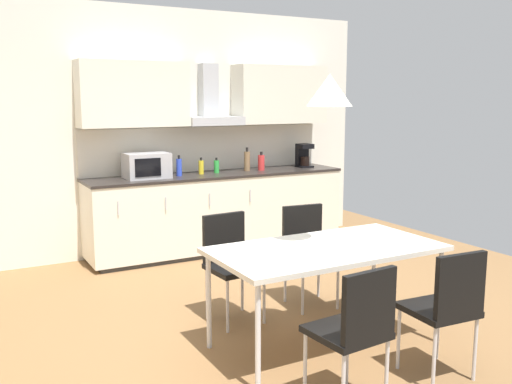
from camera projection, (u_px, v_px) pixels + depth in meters
ground_plane at (266, 343)px, 4.28m from camera, size 7.32×8.68×0.02m
wall_back at (140, 132)px, 6.59m from camera, size 5.86×0.10×2.84m
kitchen_counter at (218, 211)px, 6.81m from camera, size 3.12×0.67×0.93m
backsplash_tile at (207, 149)px, 6.96m from camera, size 3.10×0.02×0.53m
upper_wall_cabinets at (212, 95)px, 6.72m from camera, size 3.10×0.40×0.72m
microwave at (147, 166)px, 6.30m from camera, size 0.48×0.35×0.28m
coffee_maker at (303, 155)px, 7.32m from camera, size 0.18×0.19×0.30m
bottle_blue at (179, 167)px, 6.48m from camera, size 0.06×0.06×0.24m
bottle_green at (217, 166)px, 6.75m from camera, size 0.06×0.06×0.18m
bottle_yellow at (201, 167)px, 6.64m from camera, size 0.06×0.06×0.19m
bottle_brown at (247, 161)px, 6.94m from camera, size 0.07×0.07×0.29m
bottle_red at (261, 162)px, 6.99m from camera, size 0.08×0.08×0.23m
dining_table at (326, 252)px, 4.12m from camera, size 1.66×0.86×0.75m
chair_near_right at (448, 302)px, 3.62m from camera, size 0.43×0.43×0.87m
chair_near_left at (356, 323)px, 3.27m from camera, size 0.43×0.43×0.87m
chair_far_right at (307, 245)px, 5.03m from camera, size 0.44×0.44×0.87m
chair_far_left at (230, 256)px, 4.67m from camera, size 0.43×0.43×0.87m
pendant_lamp at (330, 90)px, 3.93m from camera, size 0.32×0.32×0.22m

